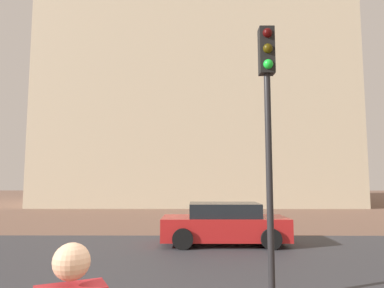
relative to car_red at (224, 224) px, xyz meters
The scene contains 5 objects.
ground_plane 1.03m from the car_red, behind, with size 120.00×120.00×0.00m, color brown.
street_asphalt_strip 1.76m from the car_red, 119.14° to the right, with size 120.00×6.49×0.00m, color #38383D.
landmark_building 23.88m from the car_red, 91.77° to the left, with size 25.83×15.43×35.92m.
car_red is the anchor object (origin of this frame).
traffic_light_pole 6.03m from the car_red, 86.03° to the right, with size 0.28×0.34×4.98m.
Camera 1 is at (-0.20, -1.67, 2.10)m, focal length 32.31 mm.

